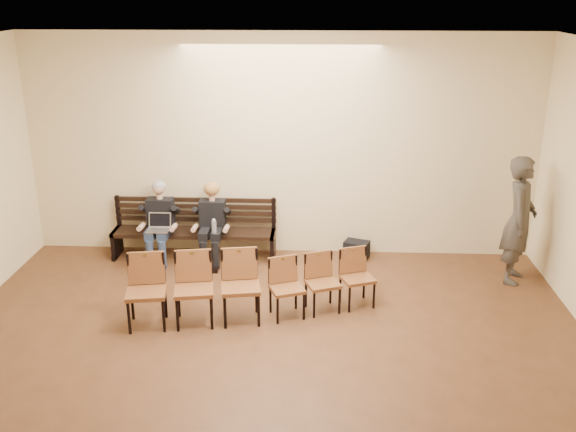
# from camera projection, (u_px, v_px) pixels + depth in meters

# --- Properties ---
(room_walls) EXTENTS (8.02, 10.01, 3.51)m
(room_walls) POSITION_uv_depth(u_px,v_px,m) (252.00, 172.00, 5.78)
(room_walls) COLOR beige
(room_walls) RESTS_ON ground
(bench) EXTENTS (2.60, 0.90, 0.45)m
(bench) POSITION_uv_depth(u_px,v_px,m) (194.00, 244.00, 10.25)
(bench) COLOR black
(bench) RESTS_ON ground
(seated_man) EXTENTS (0.51, 0.70, 1.22)m
(seated_man) POSITION_uv_depth(u_px,v_px,m) (160.00, 223.00, 10.03)
(seated_man) COLOR black
(seated_man) RESTS_ON ground
(seated_woman) EXTENTS (0.49, 0.68, 1.15)m
(seated_woman) POSITION_uv_depth(u_px,v_px,m) (212.00, 227.00, 10.01)
(seated_woman) COLOR black
(seated_woman) RESTS_ON ground
(laptop) EXTENTS (0.40, 0.35, 0.25)m
(laptop) POSITION_uv_depth(u_px,v_px,m) (158.00, 231.00, 9.83)
(laptop) COLOR silver
(laptop) RESTS_ON bench
(water_bottle) EXTENTS (0.08, 0.08, 0.24)m
(water_bottle) POSITION_uv_depth(u_px,v_px,m) (214.00, 234.00, 9.74)
(water_bottle) COLOR silver
(water_bottle) RESTS_ON bench
(bag) EXTENTS (0.45, 0.38, 0.28)m
(bag) POSITION_uv_depth(u_px,v_px,m) (357.00, 250.00, 10.25)
(bag) COLOR black
(bag) RESTS_ON ground
(passerby) EXTENTS (0.78, 0.93, 2.17)m
(passerby) POSITION_uv_depth(u_px,v_px,m) (521.00, 211.00, 9.17)
(passerby) COLOR #3D3832
(passerby) RESTS_ON ground
(chair_row_front) EXTENTS (1.47, 0.91, 0.79)m
(chair_row_front) POSITION_uv_depth(u_px,v_px,m) (323.00, 284.00, 8.50)
(chair_row_front) COLOR brown
(chair_row_front) RESTS_ON ground
(chair_row_back) EXTENTS (1.74, 0.79, 0.94)m
(chair_row_back) POSITION_uv_depth(u_px,v_px,m) (194.00, 290.00, 8.16)
(chair_row_back) COLOR brown
(chair_row_back) RESTS_ON ground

